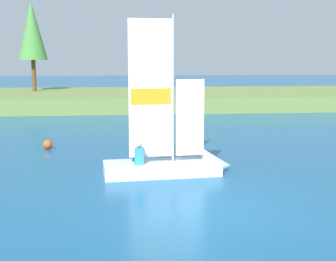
{
  "coord_description": "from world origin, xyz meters",
  "views": [
    {
      "loc": [
        -2.2,
        -11.48,
        3.99
      ],
      "look_at": [
        -0.44,
        6.37,
        1.2
      ],
      "focal_mm": 49.6,
      "sensor_mm": 36.0,
      "label": 1
    }
  ],
  "objects": [
    {
      "name": "ground_plane",
      "position": [
        0.0,
        0.0,
        0.0
      ],
      "size": [
        200.0,
        200.0,
        0.0
      ],
      "primitive_type": "plane",
      "color": "#195684"
    },
    {
      "name": "shore_bank",
      "position": [
        0.0,
        28.33,
        0.59
      ],
      "size": [
        80.0,
        13.56,
        1.18
      ],
      "primitive_type": "cube",
      "color": "olive",
      "rests_on": "ground"
    },
    {
      "name": "channel_buoy",
      "position": [
        -5.55,
        9.25,
        0.21
      ],
      "size": [
        0.41,
        0.41,
        0.41
      ],
      "primitive_type": "sphere",
      "color": "#E54C19",
      "rests_on": "ground"
    },
    {
      "name": "sailboat",
      "position": [
        -0.2,
        4.2,
        0.43
      ],
      "size": [
        4.57,
        1.74,
        5.86
      ],
      "rotation": [
        0.0,
        0.0,
        0.08
      ],
      "color": "silver",
      "rests_on": "ground"
    },
    {
      "name": "shoreline_tree_centre",
      "position": [
        -9.88,
        30.27,
        6.33
      ],
      "size": [
        2.49,
        2.49,
        7.69
      ],
      "color": "brown",
      "rests_on": "shore_bank"
    }
  ]
}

